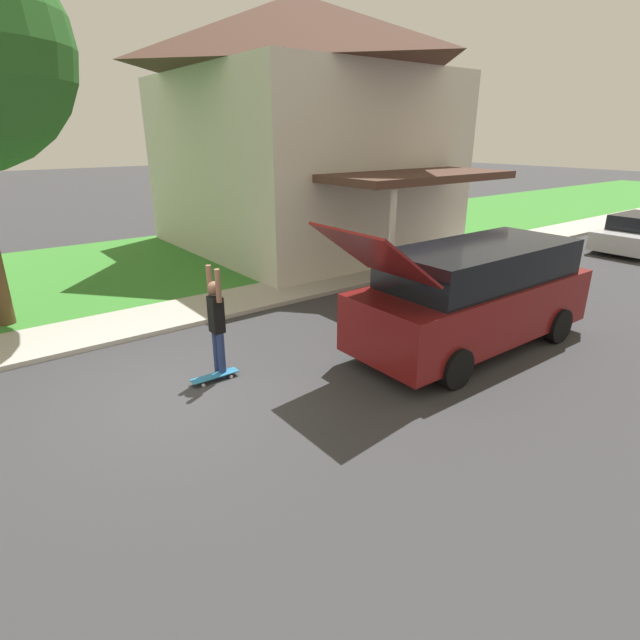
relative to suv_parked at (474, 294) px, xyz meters
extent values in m
plane|color=#333335|center=(-1.59, -5.38, -1.08)|extent=(120.00, 120.00, 0.00)
cube|color=#387F2D|center=(-9.59, 0.62, -1.04)|extent=(10.00, 80.00, 0.08)
cube|color=#ADA89E|center=(-5.19, 0.62, -1.03)|extent=(1.80, 80.00, 0.10)
cube|color=beige|center=(-9.72, 2.71, 1.88)|extent=(8.93, 7.73, 5.75)
pyramid|color=#4C3328|center=(-9.72, 2.71, 5.92)|extent=(9.73, 8.53, 2.35)
cube|color=#4C3328|center=(-4.16, 2.71, 1.80)|extent=(2.60, 5.41, 0.20)
cylinder|color=silver|center=(-3.06, 0.78, 0.35)|extent=(0.16, 0.16, 2.70)
cube|color=maroon|center=(0.00, -0.02, -0.26)|extent=(1.93, 5.18, 1.06)
cube|color=black|center=(0.00, 0.11, 0.61)|extent=(1.78, 4.04, 0.68)
cylinder|color=black|center=(-0.92, 1.59, -0.72)|extent=(0.24, 0.70, 0.70)
cylinder|color=black|center=(0.92, 1.59, -0.72)|extent=(0.24, 0.70, 0.70)
cylinder|color=black|center=(-0.92, -1.63, -0.72)|extent=(0.24, 0.70, 0.70)
cylinder|color=black|center=(0.92, -1.63, -0.72)|extent=(0.24, 0.70, 0.70)
cube|color=maroon|center=(0.00, -2.66, 1.15)|extent=(1.70, 1.31, 0.93)
cylinder|color=black|center=(-2.57, 13.32, -0.76)|extent=(0.20, 0.62, 0.62)
cylinder|color=black|center=(-2.57, 10.75, -0.76)|extent=(0.20, 0.62, 0.62)
cylinder|color=navy|center=(-1.92, -4.53, -0.67)|extent=(0.13, 0.13, 0.82)
cylinder|color=navy|center=(-1.75, -4.53, -0.67)|extent=(0.13, 0.13, 0.82)
cube|color=black|center=(-1.83, -4.53, 0.05)|extent=(0.25, 0.20, 0.63)
sphere|color=brown|center=(-1.83, -4.53, 0.52)|extent=(0.23, 0.23, 0.23)
cylinder|color=brown|center=(-1.99, -4.53, 0.59)|extent=(0.09, 0.09, 0.56)
cylinder|color=brown|center=(-1.67, -4.53, 0.59)|extent=(0.09, 0.09, 0.56)
cube|color=#236B99|center=(-1.70, -4.70, -0.99)|extent=(0.20, 0.84, 0.02)
cylinder|color=silver|center=(-1.79, -4.44, -1.05)|extent=(0.03, 0.06, 0.06)
cylinder|color=silver|center=(-1.61, -4.44, -1.05)|extent=(0.03, 0.06, 0.06)
cylinder|color=silver|center=(-1.79, -4.96, -1.05)|extent=(0.03, 0.06, 0.06)
cylinder|color=silver|center=(-1.61, -4.96, -1.05)|extent=(0.03, 0.06, 0.06)
camera|label=1|loc=(5.49, -7.89, 2.91)|focal=28.00mm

